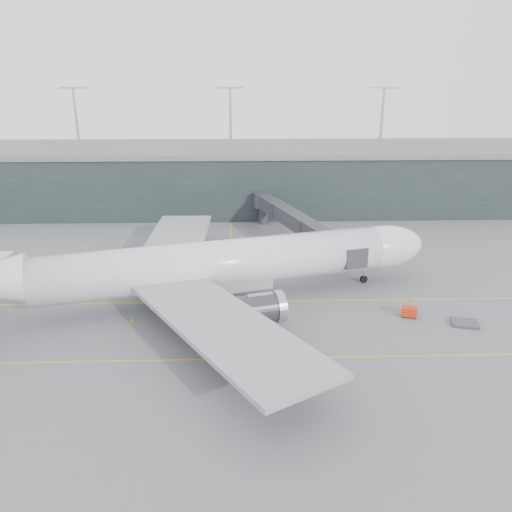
{
  "coord_description": "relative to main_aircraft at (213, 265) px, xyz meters",
  "views": [
    {
      "loc": [
        6.99,
        -70.28,
        29.72
      ],
      "look_at": [
        9.16,
        -4.0,
        6.99
      ],
      "focal_mm": 35.0,
      "sensor_mm": 36.0,
      "label": 1
    }
  ],
  "objects": [
    {
      "name": "ground",
      "position": [
        -3.11,
        3.61,
        -5.54
      ],
      "size": [
        320.0,
        320.0,
        0.0
      ],
      "primitive_type": "plane",
      "color": "#59595E",
      "rests_on": "ground"
    },
    {
      "name": "taxiline_a",
      "position": [
        -3.11,
        -0.39,
        -5.53
      ],
      "size": [
        160.0,
        0.25,
        0.02
      ],
      "primitive_type": "cube",
      "color": "gold",
      "rests_on": "ground"
    },
    {
      "name": "taxiline_b",
      "position": [
        -3.11,
        -16.39,
        -5.53
      ],
      "size": [
        160.0,
        0.25,
        0.02
      ],
      "primitive_type": "cube",
      "color": "gold",
      "rests_on": "ground"
    },
    {
      "name": "taxiline_lead_main",
      "position": [
        1.89,
        23.61,
        -5.53
      ],
      "size": [
        0.25,
        60.0,
        0.02
      ],
      "primitive_type": "cube",
      "color": "gold",
      "rests_on": "ground"
    },
    {
      "name": "terminal",
      "position": [
        -3.12,
        61.61,
        2.08
      ],
      "size": [
        240.0,
        36.0,
        29.0
      ],
      "color": "#1D2728",
      "rests_on": "ground"
    },
    {
      "name": "main_aircraft",
      "position": [
        0.0,
        0.0,
        0.0
      ],
      "size": [
        69.38,
        63.85,
        19.74
      ],
      "rotation": [
        0.0,
        0.0,
        0.27
      ],
      "color": "silver",
      "rests_on": "ground"
    },
    {
      "name": "jet_bridge",
      "position": [
        15.37,
        27.9,
        -0.27
      ],
      "size": [
        16.52,
        45.15,
        7.04
      ],
      "rotation": [
        0.0,
        0.0,
        0.29
      ],
      "color": "#2F2F34",
      "rests_on": "ground"
    },
    {
      "name": "gse_cart",
      "position": [
        26.59,
        -6.1,
        -4.76
      ],
      "size": [
        2.36,
        1.93,
        1.39
      ],
      "rotation": [
        0.0,
        0.0,
        -0.35
      ],
      "color": "#BA290D",
      "rests_on": "ground"
    },
    {
      "name": "baggage_dolly",
      "position": [
        33.19,
        -8.6,
        -5.34
      ],
      "size": [
        4.0,
        3.55,
        0.34
      ],
      "primitive_type": "cube",
      "rotation": [
        0.0,
        0.0,
        -0.3
      ],
      "color": "#3C3C41",
      "rests_on": "ground"
    },
    {
      "name": "uld_a",
      "position": [
        -8.43,
        12.81,
        -4.68
      ],
      "size": [
        2.21,
        2.02,
        1.63
      ],
      "rotation": [
        0.0,
        0.0,
        0.4
      ],
      "color": "#343337",
      "rests_on": "ground"
    },
    {
      "name": "uld_b",
      "position": [
        -5.68,
        14.41,
        -4.6
      ],
      "size": [
        2.29,
        2.01,
        1.79
      ],
      "rotation": [
        0.0,
        0.0,
        0.24
      ],
      "color": "#343337",
      "rests_on": "ground"
    },
    {
      "name": "uld_c",
      "position": [
        -2.61,
        14.54,
        -4.54
      ],
      "size": [
        2.58,
        2.36,
        1.9
      ],
      "rotation": [
        0.0,
        0.0,
        -0.41
      ],
      "color": "#343337",
      "rests_on": "ground"
    },
    {
      "name": "cone_nose",
      "position": [
        28.69,
        -1.25,
        -5.15
      ],
      "size": [
        0.49,
        0.49,
        0.78
      ],
      "primitive_type": "cone",
      "color": "orange",
      "rests_on": "ground"
    },
    {
      "name": "cone_wing_stbd",
      "position": [
        5.63,
        -16.61,
        -5.15
      ],
      "size": [
        0.49,
        0.49,
        0.78
      ],
      "primitive_type": "cone",
      "color": "#E7430C",
      "rests_on": "ground"
    },
    {
      "name": "cone_wing_port",
      "position": [
        5.15,
        15.52,
        -5.22
      ],
      "size": [
        0.4,
        0.4,
        0.64
      ],
      "primitive_type": "cone",
      "color": "#EC370D",
      "rests_on": "ground"
    },
    {
      "name": "cone_tail",
      "position": [
        -10.53,
        -6.46,
        -5.14
      ],
      "size": [
        0.5,
        0.5,
        0.8
      ],
      "primitive_type": "cone",
      "color": "orange",
      "rests_on": "ground"
    }
  ]
}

